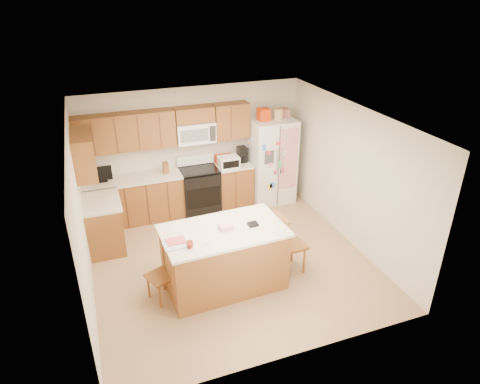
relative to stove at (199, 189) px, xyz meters
name	(u,v)px	position (x,y,z in m)	size (l,w,h in m)	color
ground	(230,260)	(0.00, -1.94, -0.47)	(4.50, 4.50, 0.00)	#856047
room_shell	(229,184)	(0.00, -1.94, 0.97)	(4.60, 4.60, 2.52)	beige
cabinetry	(151,179)	(-0.98, -0.15, 0.44)	(3.36, 1.56, 2.15)	brown
stove	(199,189)	(0.00, 0.00, 0.00)	(0.76, 0.65, 1.13)	black
refrigerator	(271,160)	(1.57, -0.06, 0.45)	(0.90, 0.79, 2.04)	white
island	(224,257)	(-0.30, -2.52, 0.03)	(1.87, 1.14, 1.09)	brown
windsor_chair_left	(162,275)	(-1.26, -2.51, -0.06)	(0.48, 0.49, 0.89)	brown
windsor_chair_back	(208,238)	(-0.35, -1.86, -0.01)	(0.50, 0.48, 0.99)	brown
windsor_chair_right	(289,244)	(0.80, -2.53, 0.03)	(0.48, 0.50, 1.06)	brown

